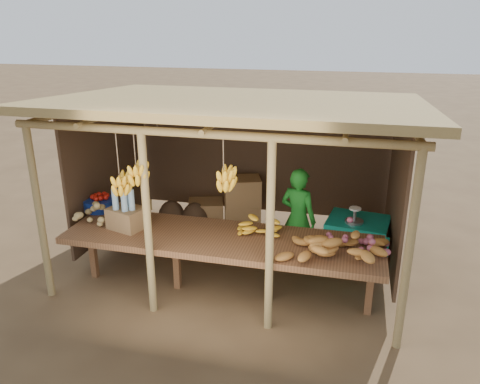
# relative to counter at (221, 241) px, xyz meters

# --- Properties ---
(ground) EXTENTS (60.00, 60.00, 0.00)m
(ground) POSITION_rel_counter_xyz_m (-0.00, 0.95, -0.74)
(ground) COLOR brown
(ground) RESTS_ON ground
(stall_structure) EXTENTS (4.70, 3.50, 2.43)m
(stall_structure) POSITION_rel_counter_xyz_m (-0.04, 0.98, 1.18)
(stall_structure) COLOR olive
(stall_structure) RESTS_ON ground
(counter) EXTENTS (3.90, 1.05, 0.80)m
(counter) POSITION_rel_counter_xyz_m (0.00, 0.00, 0.00)
(counter) COLOR brown
(counter) RESTS_ON ground
(potato_heap) EXTENTS (0.97, 0.73, 0.36)m
(potato_heap) POSITION_rel_counter_xyz_m (-1.57, 0.11, 0.24)
(potato_heap) COLOR tan
(potato_heap) RESTS_ON counter
(sweet_potato_heap) EXTENTS (1.22, 0.89, 0.36)m
(sweet_potato_heap) POSITION_rel_counter_xyz_m (1.38, -0.17, 0.24)
(sweet_potato_heap) COLOR #AA6D2B
(sweet_potato_heap) RESTS_ON counter
(onion_heap) EXTENTS (0.90, 0.61, 0.36)m
(onion_heap) POSITION_rel_counter_xyz_m (1.54, 0.00, 0.24)
(onion_heap) COLOR #A95267
(onion_heap) RESTS_ON counter
(banana_pile) EXTENTS (0.57, 0.39, 0.34)m
(banana_pile) POSITION_rel_counter_xyz_m (0.45, 0.21, 0.23)
(banana_pile) COLOR yellow
(banana_pile) RESTS_ON counter
(tomato_basin) EXTENTS (0.43, 0.43, 0.23)m
(tomato_basin) POSITION_rel_counter_xyz_m (-1.90, 0.45, 0.15)
(tomato_basin) COLOR navy
(tomato_basin) RESTS_ON counter
(bottle_box) EXTENTS (0.51, 0.45, 0.54)m
(bottle_box) POSITION_rel_counter_xyz_m (-1.23, -0.03, 0.27)
(bottle_box) COLOR olive
(bottle_box) RESTS_ON counter
(vendor) EXTENTS (0.62, 0.52, 1.46)m
(vendor) POSITION_rel_counter_xyz_m (0.82, 0.94, -0.01)
(vendor) COLOR #1A751F
(vendor) RESTS_ON ground
(tarp_crate) EXTENTS (0.90, 0.80, 0.96)m
(tarp_crate) POSITION_rel_counter_xyz_m (1.63, 1.10, -0.34)
(tarp_crate) COLOR brown
(tarp_crate) RESTS_ON ground
(carton_stack) EXTENTS (1.31, 0.61, 0.91)m
(carton_stack) POSITION_rel_counter_xyz_m (-0.41, 1.91, -0.34)
(carton_stack) COLOR olive
(carton_stack) RESTS_ON ground
(burlap_sacks) EXTENTS (0.86, 0.45, 0.61)m
(burlap_sacks) POSITION_rel_counter_xyz_m (-1.15, 1.70, -0.48)
(burlap_sacks) COLOR #483221
(burlap_sacks) RESTS_ON ground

